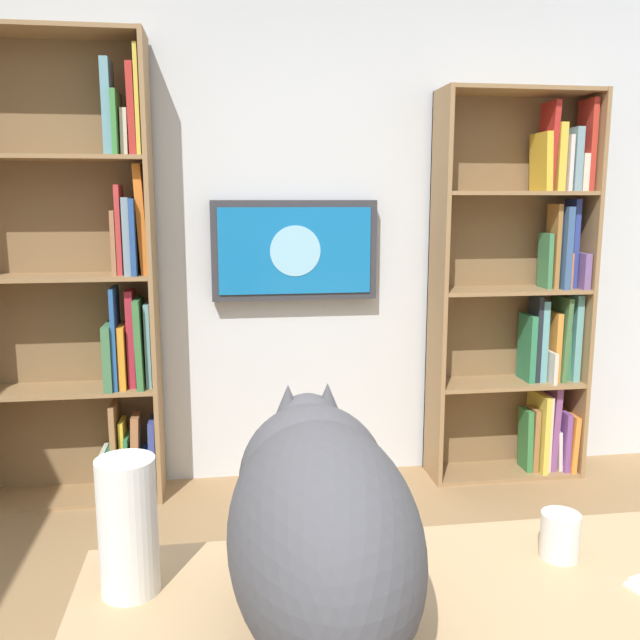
% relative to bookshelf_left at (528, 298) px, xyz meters
% --- Properties ---
extents(wall_back, '(4.52, 0.06, 2.70)m').
position_rel_bookshelf_left_xyz_m(wall_back, '(1.22, -0.17, 0.39)').
color(wall_back, silver).
rests_on(wall_back, ground).
extents(bookshelf_left, '(0.82, 0.28, 2.01)m').
position_rel_bookshelf_left_xyz_m(bookshelf_left, '(0.00, 0.00, 0.00)').
color(bookshelf_left, '#937047').
rests_on(bookshelf_left, ground).
extents(bookshelf_right, '(0.85, 0.28, 2.23)m').
position_rel_bookshelf_left_xyz_m(bookshelf_right, '(2.23, -0.00, 0.08)').
color(bookshelf_right, '#937047').
rests_on(bookshelf_right, ground).
extents(wall_mounted_tv, '(0.84, 0.07, 0.50)m').
position_rel_bookshelf_left_xyz_m(wall_mounted_tv, '(1.23, -0.08, 0.26)').
color(wall_mounted_tv, '#333338').
extents(cat, '(0.34, 0.71, 0.39)m').
position_rel_bookshelf_left_xyz_m(cat, '(1.44, 2.29, -0.02)').
color(cat, '#4C4C51').
rests_on(cat, desk).
extents(paper_towel_roll, '(0.11, 0.11, 0.26)m').
position_rel_bookshelf_left_xyz_m(paper_towel_roll, '(1.78, 2.14, -0.09)').
color(paper_towel_roll, white).
rests_on(paper_towel_roll, desk).
extents(coffee_mug, '(0.08, 0.08, 0.10)m').
position_rel_bookshelf_left_xyz_m(coffee_mug, '(0.92, 2.14, -0.17)').
color(coffee_mug, white).
rests_on(coffee_mug, desk).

